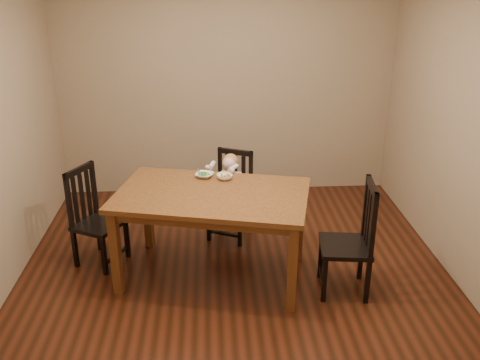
{
  "coord_description": "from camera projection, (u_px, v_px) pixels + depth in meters",
  "views": [
    {
      "loc": [
        -0.2,
        -4.3,
        2.71
      ],
      "look_at": [
        0.06,
        0.25,
        0.84
      ],
      "focal_mm": 40.0,
      "sensor_mm": 36.0,
      "label": 1
    }
  ],
  "objects": [
    {
      "name": "bowl_veg",
      "position": [
        225.0,
        177.0,
        4.95
      ],
      "size": [
        0.18,
        0.18,
        0.05
      ],
      "primitive_type": "imported",
      "rotation": [
        0.0,
        0.0,
        0.21
      ],
      "color": "white",
      "rests_on": "dining_table"
    },
    {
      "name": "chair_right",
      "position": [
        352.0,
        241.0,
        4.58
      ],
      "size": [
        0.47,
        0.49,
        1.02
      ],
      "rotation": [
        0.0,
        0.0,
        1.45
      ],
      "color": "black",
      "rests_on": "room"
    },
    {
      "name": "fork",
      "position": [
        200.0,
        173.0,
        4.98
      ],
      "size": [
        0.05,
        0.11,
        0.04
      ],
      "rotation": [
        0.0,
        0.0,
        0.34
      ],
      "color": "silver",
      "rests_on": "bowl_peas"
    },
    {
      "name": "dining_table",
      "position": [
        212.0,
        203.0,
        4.7
      ],
      "size": [
        1.85,
        1.35,
        0.83
      ],
      "rotation": [
        0.0,
        0.0,
        -0.23
      ],
      "color": "#4F2112",
      "rests_on": "room"
    },
    {
      "name": "bowl_peas",
      "position": [
        204.0,
        175.0,
        5.0
      ],
      "size": [
        0.21,
        0.21,
        0.04
      ],
      "primitive_type": "imported",
      "rotation": [
        0.0,
        0.0,
        -0.36
      ],
      "color": "white",
      "rests_on": "dining_table"
    },
    {
      "name": "chair_left",
      "position": [
        95.0,
        218.0,
        5.05
      ],
      "size": [
        0.54,
        0.55,
        0.96
      ],
      "rotation": [
        0.0,
        0.0,
        -2.05
      ],
      "color": "black",
      "rests_on": "room"
    },
    {
      "name": "room",
      "position": [
        234.0,
        135.0,
        4.5
      ],
      "size": [
        4.01,
        4.01,
        2.71
      ],
      "color": "#461C0E",
      "rests_on": "ground"
    },
    {
      "name": "chair_child",
      "position": [
        231.0,
        196.0,
        5.55
      ],
      "size": [
        0.52,
        0.51,
        0.92
      ],
      "rotation": [
        0.0,
        0.0,
        2.73
      ],
      "color": "black",
      "rests_on": "room"
    },
    {
      "name": "toddler",
      "position": [
        230.0,
        188.0,
        5.47
      ],
      "size": [
        0.39,
        0.43,
        0.47
      ],
      "primitive_type": null,
      "rotation": [
        0.0,
        0.0,
        2.73
      ],
      "color": "white",
      "rests_on": "chair_child"
    }
  ]
}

